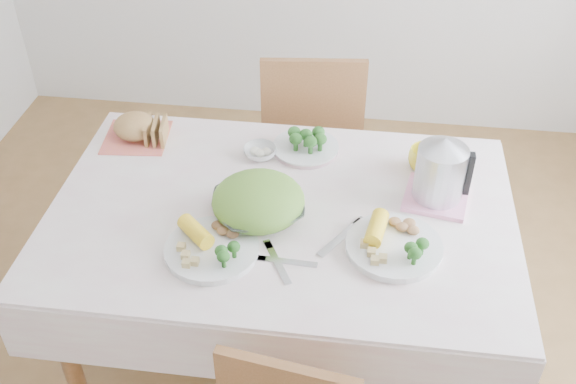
# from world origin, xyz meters

# --- Properties ---
(floor) EXTENTS (3.60, 3.60, 0.00)m
(floor) POSITION_xyz_m (0.00, 0.00, 0.00)
(floor) COLOR olive
(floor) RESTS_ON ground
(dining_table) EXTENTS (1.40, 0.90, 0.75)m
(dining_table) POSITION_xyz_m (0.00, 0.00, 0.38)
(dining_table) COLOR brown
(dining_table) RESTS_ON floor
(tablecloth) EXTENTS (1.50, 1.00, 0.01)m
(tablecloth) POSITION_xyz_m (0.00, 0.00, 0.76)
(tablecloth) COLOR white
(tablecloth) RESTS_ON dining_table
(chair_far) EXTENTS (0.48, 0.48, 0.96)m
(chair_far) POSITION_xyz_m (0.02, 0.85, 0.47)
(chair_far) COLOR brown
(chair_far) RESTS_ON floor
(salad_bowl) EXTENTS (0.37, 0.37, 0.07)m
(salad_bowl) POSITION_xyz_m (-0.07, -0.04, 0.80)
(salad_bowl) COLOR white
(salad_bowl) RESTS_ON tablecloth
(dinner_plate_left) EXTENTS (0.38, 0.38, 0.02)m
(dinner_plate_left) POSITION_xyz_m (-0.18, -0.23, 0.77)
(dinner_plate_left) COLOR white
(dinner_plate_left) RESTS_ON tablecloth
(dinner_plate_right) EXTENTS (0.40, 0.40, 0.02)m
(dinner_plate_right) POSITION_xyz_m (0.36, -0.14, 0.77)
(dinner_plate_right) COLOR white
(dinner_plate_right) RESTS_ON tablecloth
(broccoli_plate) EXTENTS (0.25, 0.25, 0.02)m
(broccoli_plate) POSITION_xyz_m (0.04, 0.34, 0.77)
(broccoli_plate) COLOR beige
(broccoli_plate) RESTS_ON tablecloth
(napkin) EXTENTS (0.25, 0.25, 0.00)m
(napkin) POSITION_xyz_m (-0.59, 0.34, 0.76)
(napkin) COLOR #D86453
(napkin) RESTS_ON tablecloth
(bread_loaf) EXTENTS (0.19, 0.18, 0.09)m
(bread_loaf) POSITION_xyz_m (-0.59, 0.34, 0.82)
(bread_loaf) COLOR olive
(bread_loaf) RESTS_ON napkin
(fruit_bowl) EXTENTS (0.14, 0.14, 0.04)m
(fruit_bowl) POSITION_xyz_m (-0.11, 0.28, 0.78)
(fruit_bowl) COLOR white
(fruit_bowl) RESTS_ON tablecloth
(yellow_mug) EXTENTS (0.15, 0.15, 0.09)m
(yellow_mug) POSITION_xyz_m (0.46, 0.28, 0.81)
(yellow_mug) COLOR yellow
(yellow_mug) RESTS_ON tablecloth
(pink_tray) EXTENTS (0.23, 0.23, 0.02)m
(pink_tray) POSITION_xyz_m (0.50, 0.12, 0.77)
(pink_tray) COLOR pink
(pink_tray) RESTS_ON tablecloth
(electric_kettle) EXTENTS (0.21, 0.21, 0.22)m
(electric_kettle) POSITION_xyz_m (0.50, 0.12, 0.88)
(electric_kettle) COLOR #B2B5BA
(electric_kettle) RESTS_ON pink_tray
(fork_left) EXTENTS (0.11, 0.18, 0.00)m
(fork_left) POSITION_xyz_m (0.02, -0.25, 0.76)
(fork_left) COLOR silver
(fork_left) RESTS_ON tablecloth
(fork_right) EXTENTS (0.14, 0.19, 0.00)m
(fork_right) POSITION_xyz_m (0.20, -0.11, 0.76)
(fork_right) COLOR silver
(fork_right) RESTS_ON tablecloth
(knife) EXTENTS (0.18, 0.03, 0.00)m
(knife) POSITION_xyz_m (0.05, -0.24, 0.76)
(knife) COLOR silver
(knife) RESTS_ON tablecloth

